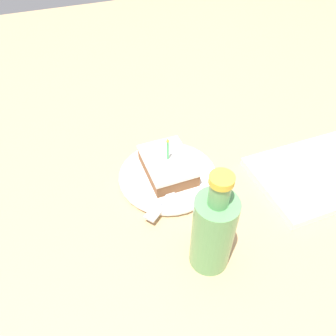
% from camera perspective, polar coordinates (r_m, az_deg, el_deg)
% --- Properties ---
extents(ground_plane, '(2.40, 2.40, 0.04)m').
position_cam_1_polar(ground_plane, '(0.79, 0.26, -1.97)').
color(ground_plane, tan).
rests_on(ground_plane, ground).
extents(plate, '(0.22, 0.22, 0.02)m').
position_cam_1_polar(plate, '(0.75, -0.00, -1.45)').
color(plate, white).
rests_on(plate, ground_plane).
extents(cake_slice, '(0.10, 0.14, 0.10)m').
position_cam_1_polar(cake_slice, '(0.74, -0.05, 0.49)').
color(cake_slice, brown).
rests_on(cake_slice, plate).
extents(fork, '(0.16, 0.12, 0.00)m').
position_cam_1_polar(fork, '(0.70, 0.18, -4.72)').
color(fork, '#B2B2B7').
rests_on(fork, plate).
extents(bottle, '(0.07, 0.07, 0.22)m').
position_cam_1_polar(bottle, '(0.57, 7.85, -10.80)').
color(bottle, '#599959').
rests_on(bottle, ground_plane).
extents(marble_board, '(0.30, 0.21, 0.02)m').
position_cam_1_polar(marble_board, '(0.84, 25.02, -0.85)').
color(marble_board, silver).
rests_on(marble_board, ground_plane).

